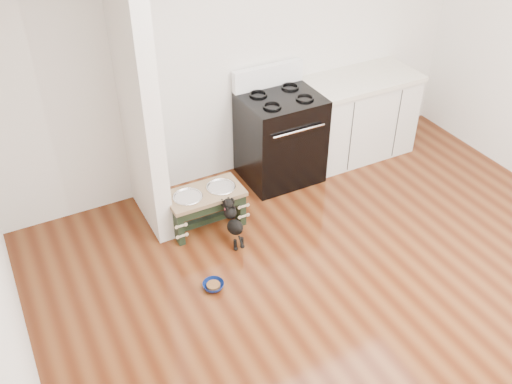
# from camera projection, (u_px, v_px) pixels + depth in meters

# --- Properties ---
(ground) EXTENTS (5.00, 5.00, 0.00)m
(ground) POSITION_uv_depth(u_px,v_px,m) (387.00, 322.00, 4.43)
(ground) COLOR #431C0C
(ground) RESTS_ON ground
(room_shell) EXTENTS (5.00, 5.00, 5.00)m
(room_shell) POSITION_uv_depth(u_px,v_px,m) (423.00, 143.00, 3.48)
(room_shell) COLOR silver
(room_shell) RESTS_ON ground
(partition_wall) EXTENTS (0.15, 0.80, 2.70)m
(partition_wall) POSITION_uv_depth(u_px,v_px,m) (136.00, 89.00, 4.70)
(partition_wall) COLOR silver
(partition_wall) RESTS_ON ground
(oven_range) EXTENTS (0.76, 0.69, 1.14)m
(oven_range) POSITION_uv_depth(u_px,v_px,m) (280.00, 136.00, 5.79)
(oven_range) COLOR black
(oven_range) RESTS_ON ground
(cabinet_run) EXTENTS (1.24, 0.64, 0.91)m
(cabinet_run) POSITION_uv_depth(u_px,v_px,m) (358.00, 116.00, 6.19)
(cabinet_run) COLOR silver
(cabinet_run) RESTS_ON ground
(dog_feeder) EXTENTS (0.70, 0.38, 0.40)m
(dog_feeder) POSITION_uv_depth(u_px,v_px,m) (205.00, 202.00, 5.23)
(dog_feeder) COLOR black
(dog_feeder) RESTS_ON ground
(puppy) EXTENTS (0.12, 0.36, 0.43)m
(puppy) POSITION_uv_depth(u_px,v_px,m) (233.00, 221.00, 5.07)
(puppy) COLOR black
(puppy) RESTS_ON ground
(floor_bowl) EXTENTS (0.23, 0.23, 0.06)m
(floor_bowl) POSITION_uv_depth(u_px,v_px,m) (213.00, 286.00, 4.71)
(floor_bowl) COLOR navy
(floor_bowl) RESTS_ON ground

